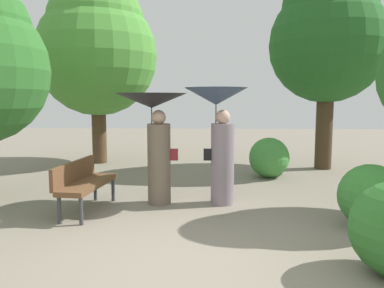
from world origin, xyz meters
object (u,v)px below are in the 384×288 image
person_right (219,124)px  park_bench (84,181)px  person_left (155,125)px  tree_mid_right (328,34)px  tree_mid_left (97,46)px

person_right → park_bench: size_ratio=1.33×
person_left → tree_mid_right: size_ratio=0.37×
person_left → tree_mid_left: tree_mid_left is taller
person_right → tree_mid_left: bearing=36.3°
person_left → tree_mid_left: size_ratio=0.37×
person_right → tree_mid_right: tree_mid_right is taller
park_bench → person_left: bearing=-58.6°
tree_mid_right → tree_mid_left: bearing=173.8°
tree_mid_right → person_left: bearing=-137.9°
person_right → park_bench: 2.47m
person_right → tree_mid_left: tree_mid_left is taller
tree_mid_left → tree_mid_right: (6.26, -0.69, 0.17)m
person_left → tree_mid_left: bearing=25.7°
tree_mid_left → person_left: bearing=-62.4°
park_bench → tree_mid_left: tree_mid_left is taller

